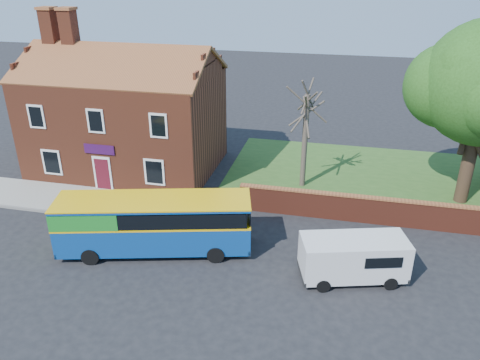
# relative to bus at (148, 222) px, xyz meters

# --- Properties ---
(ground) EXTENTS (120.00, 120.00, 0.00)m
(ground) POSITION_rel_bus_xyz_m (1.44, -1.68, -1.63)
(ground) COLOR black
(ground) RESTS_ON ground
(pavement) EXTENTS (18.00, 3.50, 0.12)m
(pavement) POSITION_rel_bus_xyz_m (-5.56, 4.07, -1.57)
(pavement) COLOR gray
(pavement) RESTS_ON ground
(kerb) EXTENTS (18.00, 0.15, 0.14)m
(kerb) POSITION_rel_bus_xyz_m (-5.56, 2.32, -1.56)
(kerb) COLOR slate
(kerb) RESTS_ON ground
(grass_strip) EXTENTS (26.00, 12.00, 0.04)m
(grass_strip) POSITION_rel_bus_xyz_m (14.44, 11.32, -1.61)
(grass_strip) COLOR #426B28
(grass_strip) RESTS_ON ground
(shop_building) EXTENTS (12.30, 8.13, 10.50)m
(shop_building) POSITION_rel_bus_xyz_m (-5.58, 9.82, 1.78)
(shop_building) COLOR brown
(shop_building) RESTS_ON ground
(boundary_wall) EXTENTS (22.00, 0.38, 1.60)m
(boundary_wall) POSITION_rel_bus_xyz_m (14.44, 5.32, -0.82)
(boundary_wall) COLOR maroon
(boundary_wall) RESTS_ON ground
(bus) EXTENTS (9.71, 4.66, 2.87)m
(bus) POSITION_rel_bus_xyz_m (0.00, 0.00, 0.00)
(bus) COLOR navy
(bus) RESTS_ON ground
(van_near) EXTENTS (5.05, 3.11, 2.07)m
(van_near) POSITION_rel_bus_xyz_m (9.91, -0.09, -0.48)
(van_near) COLOR silver
(van_near) RESTS_ON ground
(bare_tree) EXTENTS (2.48, 2.95, 6.61)m
(bare_tree) POSITION_rel_bus_xyz_m (6.66, 9.29, 1.76)
(bare_tree) COLOR #4C4238
(bare_tree) RESTS_ON ground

